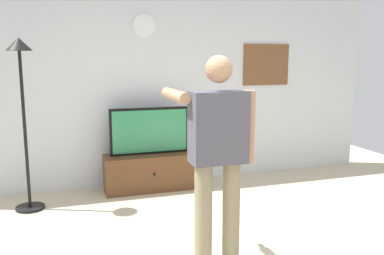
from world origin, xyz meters
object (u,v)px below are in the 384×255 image
floor_lamp (22,89)px  person_standing_nearer_lamp (217,152)px  framed_picture (266,65)px  wall_clock (144,25)px  television (150,131)px  tv_stand (151,172)px

floor_lamp → person_standing_nearer_lamp: floor_lamp is taller
framed_picture → person_standing_nearer_lamp: 3.11m
wall_clock → person_standing_nearer_lamp: bearing=-88.5°
framed_picture → person_standing_nearer_lamp: (-1.73, -2.51, -0.62)m
television → floor_lamp: size_ratio=0.54×
tv_stand → television: television is taller
television → wall_clock: wall_clock is taller
television → framed_picture: bearing=7.9°
framed_picture → person_standing_nearer_lamp: framed_picture is taller
framed_picture → person_standing_nearer_lamp: bearing=-124.5°
tv_stand → wall_clock: size_ratio=4.06×
floor_lamp → person_standing_nearer_lamp: bearing=-51.3°
framed_picture → television: bearing=-172.1°
tv_stand → framed_picture: (1.79, 0.30, 1.38)m
tv_stand → television: size_ratio=1.17×
tv_stand → floor_lamp: size_ratio=0.63×
television → floor_lamp: 1.63m
television → person_standing_nearer_lamp: person_standing_nearer_lamp is taller
wall_clock → tv_stand: bearing=-90.0°
television → wall_clock: 1.38m
tv_stand → television: 0.54m
framed_picture → person_standing_nearer_lamp: size_ratio=0.41×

